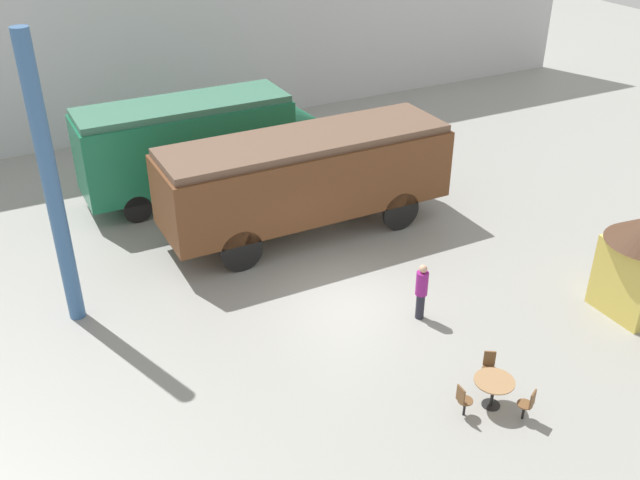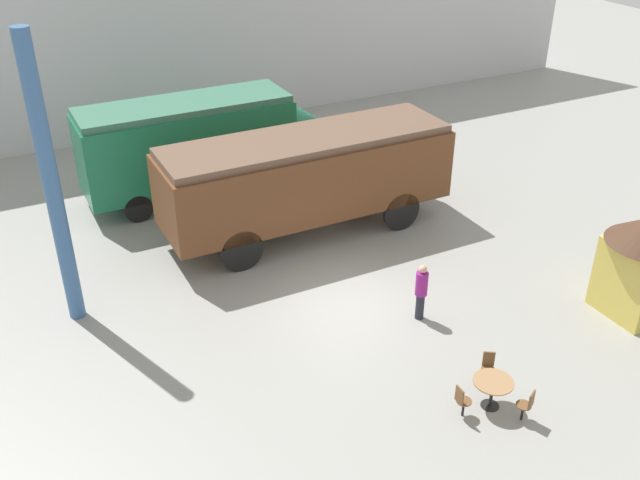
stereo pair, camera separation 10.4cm
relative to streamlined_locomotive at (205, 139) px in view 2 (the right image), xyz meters
name	(u,v)px [view 2 (the right image)]	position (x,y,z in m)	size (l,w,h in m)	color
ground_plane	(345,301)	(1.08, -8.74, -2.11)	(80.00, 80.00, 0.00)	gray
backdrop_wall	(171,29)	(1.08, 7.07, 2.39)	(44.00, 0.15, 9.00)	silver
streamlined_locomotive	(205,139)	(0.00, 0.00, 0.00)	(9.30, 2.52, 3.65)	#196B47
passenger_coach_wooden	(307,174)	(1.94, -4.47, 0.03)	(9.63, 2.84, 3.44)	brown
cafe_table_near	(493,386)	(2.01, -14.15, -1.50)	(0.95, 0.95, 0.75)	black
cafe_chair_0	(527,404)	(2.40, -14.90, -1.60)	(0.39, 0.40, 0.87)	black
cafe_chair_1	(488,366)	(2.47, -13.43, -1.60)	(0.39, 0.40, 0.87)	black
cafe_chair_2	(462,400)	(1.16, -14.11, -1.60)	(0.36, 0.36, 0.87)	black
visitor_person	(421,290)	(2.51, -10.42, -1.18)	(0.34, 0.34, 1.72)	#262633
support_pillar	(52,186)	(-5.97, -5.94, 1.89)	(0.44, 0.44, 8.00)	#386093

